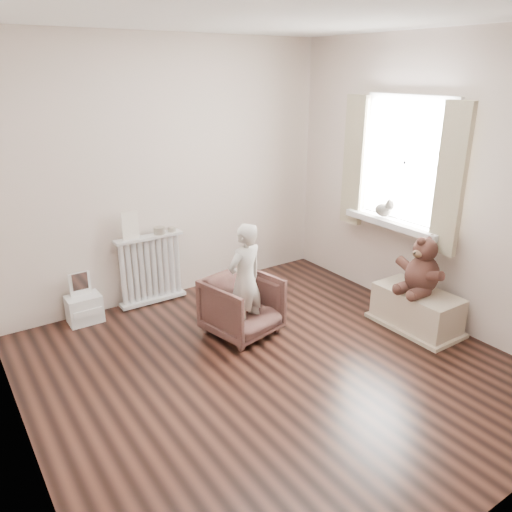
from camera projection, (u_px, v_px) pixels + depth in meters
floor at (272, 368)px, 4.04m from camera, size 3.60×3.60×0.01m
ceiling at (276, 13)px, 3.13m from camera, size 3.60×3.60×0.01m
back_wall at (168, 173)px, 4.98m from camera, size 3.60×0.02×2.60m
right_wall at (434, 183)px, 4.53m from camera, size 0.02×3.60×2.60m
window at (406, 162)px, 4.69m from camera, size 0.03×0.90×1.10m
window_sill at (394, 223)px, 4.84m from camera, size 0.22×1.10×0.06m
curtain_left at (451, 180)px, 4.21m from camera, size 0.06×0.26×1.30m
curtain_right at (354, 161)px, 5.09m from camera, size 0.06×0.26×1.30m
radiator at (151, 267)px, 5.05m from camera, size 0.69×0.13×0.73m
paper_doll at (130, 225)px, 4.79m from camera, size 0.17×0.01×0.28m
tin_a at (159, 230)px, 4.98m from camera, size 0.11×0.11×0.07m
tin_b at (172, 229)px, 5.05m from camera, size 0.08×0.08×0.04m
toy_vanity at (83, 295)px, 4.69m from camera, size 0.31×0.22×0.49m
armchair at (242, 306)px, 4.49m from camera, size 0.69×0.70×0.54m
child at (245, 280)px, 4.35m from camera, size 0.42×0.32×1.04m
toy_bench at (417, 307)px, 4.62m from camera, size 0.41×0.77×0.36m
teddy_bear at (424, 261)px, 4.45m from camera, size 0.44×0.34×0.53m
plush_cat at (384, 207)px, 4.90m from camera, size 0.21×0.26×0.20m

